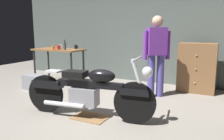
{
  "coord_description": "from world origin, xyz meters",
  "views": [
    {
      "loc": [
        1.86,
        -3.05,
        1.41
      ],
      "look_at": [
        -0.02,
        0.7,
        0.65
      ],
      "focal_mm": 36.61,
      "sensor_mm": 36.0,
      "label": 1
    }
  ],
  "objects": [
    {
      "name": "mug_red_diner",
      "position": [
        -1.85,
        1.4,
        0.96
      ],
      "size": [
        0.11,
        0.08,
        0.11
      ],
      "color": "red",
      "rests_on": "workbench"
    },
    {
      "name": "wooden_dresser",
      "position": [
        1.31,
        2.3,
        0.55
      ],
      "size": [
        0.8,
        0.47,
        1.1
      ],
      "color": "brown",
      "rests_on": "ground_plane"
    },
    {
      "name": "workbench",
      "position": [
        -2.0,
        1.56,
        0.79
      ],
      "size": [
        1.3,
        0.64,
        0.9
      ],
      "color": "brown",
      "rests_on": "ground_plane"
    },
    {
      "name": "back_wall",
      "position": [
        0.0,
        2.8,
        1.55
      ],
      "size": [
        8.0,
        0.12,
        3.1
      ],
      "primitive_type": "cube",
      "color": "#56605B",
      "rests_on": "ground_plane"
    },
    {
      "name": "person_standing",
      "position": [
        0.59,
        1.53,
        0.93
      ],
      "size": [
        0.48,
        0.4,
        1.67
      ],
      "rotation": [
        0.0,
        0.0,
        3.76
      ],
      "color": "#524A9D",
      "rests_on": "ground_plane"
    },
    {
      "name": "ground_plane",
      "position": [
        0.0,
        0.0,
        0.0
      ],
      "size": [
        12.0,
        12.0,
        0.0
      ],
      "primitive_type": "plane",
      "color": "gray"
    },
    {
      "name": "storage_bin",
      "position": [
        -2.15,
        0.81,
        0.17
      ],
      "size": [
        0.44,
        0.32,
        0.34
      ],
      "primitive_type": "cube",
      "color": "gray",
      "rests_on": "ground_plane"
    },
    {
      "name": "mug_orange_travel",
      "position": [
        -1.99,
        1.36,
        0.94
      ],
      "size": [
        0.11,
        0.08,
        0.09
      ],
      "color": "orange",
      "rests_on": "workbench"
    },
    {
      "name": "mug_white_ceramic",
      "position": [
        -2.05,
        1.7,
        0.95
      ],
      "size": [
        0.12,
        0.09,
        0.1
      ],
      "color": "white",
      "rests_on": "workbench"
    },
    {
      "name": "mug_black_matte",
      "position": [
        -1.6,
        1.79,
        0.95
      ],
      "size": [
        0.12,
        0.08,
        0.1
      ],
      "color": "black",
      "rests_on": "workbench"
    },
    {
      "name": "motorcycle",
      "position": [
        -0.05,
        -0.1,
        0.45
      ],
      "size": [
        2.18,
        0.68,
        1.0
      ],
      "rotation": [
        0.0,
        0.0,
        0.14
      ],
      "color": "black",
      "rests_on": "ground_plane"
    },
    {
      "name": "bottle",
      "position": [
        -1.68,
        1.43,
        1.0
      ],
      "size": [
        0.06,
        0.06,
        0.24
      ],
      "color": "#3F4C59",
      "rests_on": "workbench"
    },
    {
      "name": "drip_tray",
      "position": [
        -0.01,
        -0.09,
        0.01
      ],
      "size": [
        0.56,
        0.4,
        0.01
      ],
      "primitive_type": "cube",
      "color": "olive",
      "rests_on": "ground_plane"
    }
  ]
}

